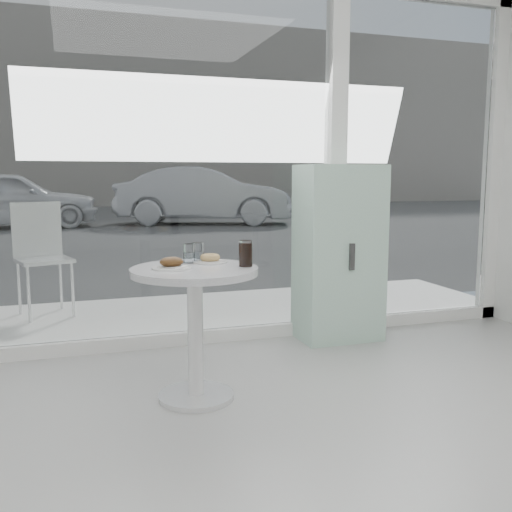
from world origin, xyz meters
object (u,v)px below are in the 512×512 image
object	(u,v)px
plate_donut	(210,260)
water_tumbler_a	(189,254)
cola_glass	(246,254)
mint_cabinet	(339,253)
car_silver	(205,196)
plate_fritter	(172,264)
patio_chair	(41,251)
main_table	(195,306)
water_tumbler_b	(198,253)
car_white	(9,199)

from	to	relation	value
plate_donut	water_tumbler_a	bearing A→B (deg)	159.69
plate_donut	cola_glass	world-z (taller)	cola_glass
mint_cabinet	water_tumbler_a	size ratio (longest dim) A/B	12.12
car_silver	cola_glass	world-z (taller)	car_silver
plate_fritter	patio_chair	bearing A→B (deg)	109.02
patio_chair	plate_donut	size ratio (longest dim) A/B	4.96
main_table	plate_fritter	size ratio (longest dim) A/B	3.53
plate_fritter	cola_glass	xyz separation A→B (m)	(0.42, -0.04, 0.05)
plate_fritter	main_table	bearing A→B (deg)	2.56
plate_fritter	cola_glass	world-z (taller)	cola_glass
patio_chair	plate_fritter	size ratio (longest dim) A/B	4.59
car_silver	water_tumbler_b	xyz separation A→B (m)	(-2.75, -11.67, 0.06)
car_silver	main_table	bearing A→B (deg)	-175.36
main_table	plate_fritter	xyz separation A→B (m)	(-0.13, -0.01, 0.25)
water_tumbler_a	water_tumbler_b	world-z (taller)	water_tumbler_b
patio_chair	plate_donut	world-z (taller)	patio_chair
plate_fritter	cola_glass	distance (m)	0.42
water_tumbler_b	plate_donut	bearing A→B (deg)	-42.02
patio_chair	water_tumbler_b	xyz separation A→B (m)	(0.97, -2.05, 0.20)
mint_cabinet	cola_glass	xyz separation A→B (m)	(-1.05, -0.93, 0.16)
plate_fritter	water_tumbler_b	size ratio (longest dim) A/B	1.87
plate_donut	patio_chair	bearing A→B (deg)	116.11
main_table	mint_cabinet	size ratio (longest dim) A/B	0.56
mint_cabinet	plate_donut	world-z (taller)	mint_cabinet
main_table	car_white	world-z (taller)	car_white
main_table	patio_chair	bearing A→B (deg)	111.87
main_table	water_tumbler_a	xyz separation A→B (m)	(0.01, 0.19, 0.27)
mint_cabinet	cola_glass	world-z (taller)	mint_cabinet
main_table	mint_cabinet	distance (m)	1.61
plate_donut	car_white	bearing A→B (deg)	100.17
plate_fritter	car_white	bearing A→B (deg)	98.89
main_table	car_white	bearing A→B (deg)	99.47
mint_cabinet	water_tumbler_b	bearing A→B (deg)	-152.30
patio_chair	car_silver	xyz separation A→B (m)	(3.73, 9.61, 0.14)
mint_cabinet	water_tumbler_b	distance (m)	1.45
water_tumbler_b	car_white	bearing A→B (deg)	99.93
mint_cabinet	plate_fritter	bearing A→B (deg)	-149.21
plate_donut	water_tumbler_b	size ratio (longest dim) A/B	1.73
mint_cabinet	water_tumbler_a	distance (m)	1.50
car_silver	plate_fritter	bearing A→B (deg)	-175.92
patio_chair	water_tumbler_b	world-z (taller)	patio_chair
car_white	water_tumbler_a	world-z (taller)	car_white
plate_donut	mint_cabinet	bearing A→B (deg)	31.15
car_white	plate_donut	bearing A→B (deg)	-173.25
main_table	water_tumbler_b	bearing A→B (deg)	71.56
water_tumbler_b	water_tumbler_a	bearing A→B (deg)	-169.79
main_table	patio_chair	xyz separation A→B (m)	(-0.91, 2.26, 0.07)
main_table	water_tumbler_a	distance (m)	0.33
water_tumbler_b	patio_chair	bearing A→B (deg)	115.35
car_silver	plate_fritter	xyz separation A→B (m)	(-2.95, -11.87, 0.04)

